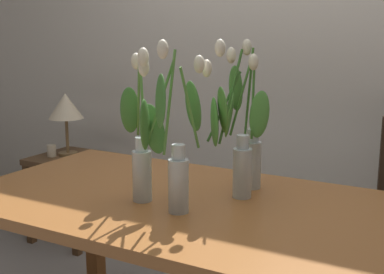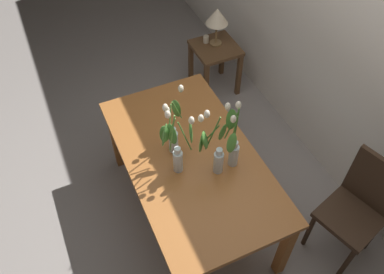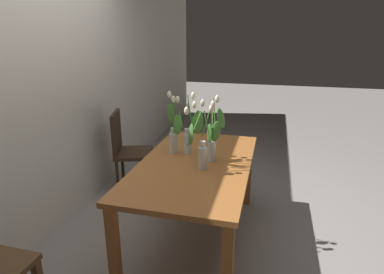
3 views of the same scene
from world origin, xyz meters
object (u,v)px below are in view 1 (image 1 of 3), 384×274
object	(u,v)px
tulip_vase_1	(174,148)
tulip_vase_3	(234,150)
tulip_vase_0	(248,135)
dining_table	(181,222)
tulip_vase_2	(142,153)
table_lamp	(66,108)
pillar_candle	(52,151)
side_table	(72,174)

from	to	relation	value
tulip_vase_1	tulip_vase_3	size ratio (longest dim) A/B	1.00
tulip_vase_0	tulip_vase_1	bearing A→B (deg)	-107.38
dining_table	tulip_vase_2	distance (m)	0.30
dining_table	table_lamp	world-z (taller)	table_lamp
tulip_vase_1	pillar_candle	xyz separation A→B (m)	(-1.47, 0.94, -0.37)
dining_table	pillar_candle	bearing A→B (deg)	150.37
side_table	table_lamp	world-z (taller)	table_lamp
tulip_vase_0	side_table	world-z (taller)	tulip_vase_0
dining_table	tulip_vase_3	size ratio (longest dim) A/B	2.84
table_lamp	tulip_vase_0	bearing A→B (deg)	-23.53
dining_table	side_table	xyz separation A→B (m)	(-1.32, 0.87, -0.22)
side_table	pillar_candle	world-z (taller)	pillar_candle
tulip_vase_2	dining_table	bearing A→B (deg)	35.35
tulip_vase_0	table_lamp	world-z (taller)	tulip_vase_0
tulip_vase_2	pillar_candle	world-z (taller)	tulip_vase_2
table_lamp	pillar_candle	world-z (taller)	table_lamp
tulip_vase_0	side_table	size ratio (longest dim) A/B	1.02
dining_table	tulip_vase_0	size ratio (longest dim) A/B	2.85
side_table	table_lamp	size ratio (longest dim) A/B	1.38
tulip_vase_1	side_table	world-z (taller)	tulip_vase_1
pillar_candle	side_table	bearing A→B (deg)	30.07
table_lamp	pillar_candle	size ratio (longest dim) A/B	5.31
tulip_vase_0	tulip_vase_1	distance (m)	0.37
tulip_vase_3	pillar_candle	world-z (taller)	tulip_vase_3
pillar_candle	tulip_vase_1	bearing A→B (deg)	-32.50
tulip_vase_0	side_table	bearing A→B (deg)	156.54
tulip_vase_2	table_lamp	xyz separation A→B (m)	(-1.25, 0.97, -0.06)
tulip_vase_1	tulip_vase_2	xyz separation A→B (m)	(-0.16, 0.05, -0.04)
dining_table	tulip_vase_0	xyz separation A→B (m)	(0.16, 0.23, 0.30)
tulip_vase_2	table_lamp	world-z (taller)	tulip_vase_2
tulip_vase_1	tulip_vase_2	world-z (taller)	tulip_vase_1
dining_table	tulip_vase_3	distance (m)	0.33
side_table	pillar_candle	size ratio (longest dim) A/B	7.33
tulip_vase_0	table_lamp	bearing A→B (deg)	156.47
tulip_vase_1	pillar_candle	bearing A→B (deg)	147.50
side_table	tulip_vase_3	bearing A→B (deg)	-27.69
table_lamp	tulip_vase_2	bearing A→B (deg)	-37.84
dining_table	tulip_vase_0	bearing A→B (deg)	55.30
side_table	tulip_vase_2	bearing A→B (deg)	-38.20
dining_table	tulip_vase_3	xyz separation A→B (m)	(0.16, 0.09, 0.27)
tulip_vase_1	tulip_vase_3	distance (m)	0.25
tulip_vase_2	side_table	xyz separation A→B (m)	(-1.21, 0.95, -0.48)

